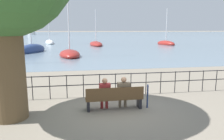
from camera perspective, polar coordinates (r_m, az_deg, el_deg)
name	(u,v)px	position (r m, az deg, el deg)	size (l,w,h in m)	color
ground_plane	(114,109)	(8.57, 0.57, -10.12)	(1000.00, 1000.00, 0.00)	gray
harbor_water	(76,34)	(166.22, -9.35, 9.32)	(600.00, 300.00, 0.01)	slate
park_bench	(115,98)	(8.36, 0.66, -7.41)	(2.20, 0.45, 0.90)	brown
seated_person_left	(105,92)	(8.32, -1.92, -5.84)	(0.42, 0.35, 1.24)	maroon
seated_person_right	(123,91)	(8.44, 3.02, -5.54)	(0.48, 0.35, 1.26)	brown
promenade_railing	(108,81)	(9.97, -1.16, -2.98)	(13.97, 0.04, 1.05)	black
closed_umbrella	(148,94)	(8.64, 9.27, -6.29)	(0.09, 0.09, 0.97)	navy
sailboat_0	(166,43)	(45.53, 13.87, 6.75)	(2.86, 5.55, 7.51)	maroon
sailboat_1	(70,54)	(25.44, -11.00, 4.14)	(2.79, 5.55, 10.27)	maroon
sailboat_2	(50,42)	(49.60, -16.00, 7.02)	(2.92, 6.21, 12.32)	white
sailboat_3	(96,44)	(42.90, -4.23, 6.76)	(2.48, 8.14, 7.20)	maroon
sailboat_5	(32,49)	(31.34, -20.22, 5.07)	(3.88, 5.98, 12.81)	navy
harbor_lighthouse	(31,18)	(146.94, -20.49, 12.54)	(4.46, 4.46, 21.32)	white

